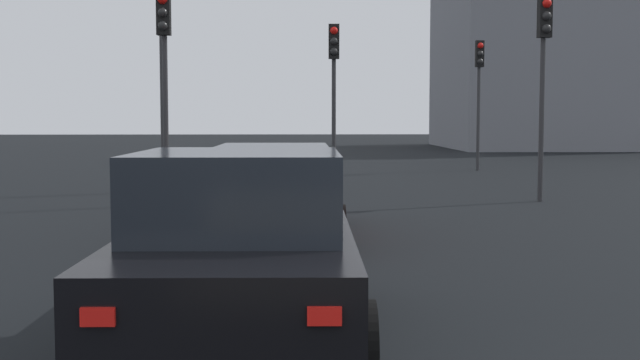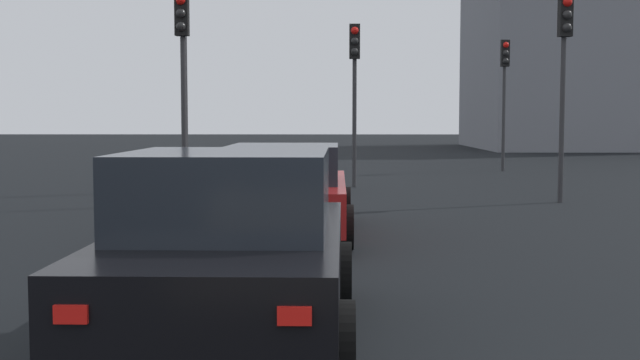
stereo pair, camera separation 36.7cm
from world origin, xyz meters
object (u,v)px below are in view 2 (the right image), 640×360
traffic_light_far_right (505,77)px  street_lamp_kerbside (184,32)px  traffic_light_far_left (564,54)px  car_red_right_lead (285,191)px  traffic_light_near_left (355,71)px  car_black_right_second (231,252)px  traffic_light_near_right (182,53)px

traffic_light_far_right → street_lamp_kerbside: bearing=-52.1°
traffic_light_far_left → car_red_right_lead: bearing=-54.2°
traffic_light_near_left → traffic_light_far_left: bearing=50.7°
car_black_right_second → traffic_light_far_left: 12.73m
traffic_light_near_left → traffic_light_far_right: traffic_light_far_right is taller
traffic_light_near_left → traffic_light_near_right: 5.74m
traffic_light_near_left → traffic_light_far_left: traffic_light_far_left is taller
traffic_light_far_left → street_lamp_kerbside: 9.09m
car_red_right_lead → car_black_right_second: size_ratio=1.12×
traffic_light_far_right → street_lamp_kerbside: size_ratio=0.67×
traffic_light_near_left → traffic_light_near_right: (-4.34, 3.75, 0.12)m
car_red_right_lead → traffic_light_far_left: bearing=-48.9°
traffic_light_near_left → traffic_light_far_right: (6.40, -5.32, 0.12)m
car_black_right_second → traffic_light_near_right: size_ratio=0.94×
car_black_right_second → traffic_light_near_left: size_ratio=0.98×
car_red_right_lead → car_black_right_second: car_black_right_second is taller
traffic_light_near_right → street_lamp_kerbside: street_lamp_kerbside is taller
street_lamp_kerbside → traffic_light_near_right: bearing=-170.6°
car_red_right_lead → traffic_light_near_left: size_ratio=1.09×
traffic_light_far_right → traffic_light_near_left: bearing=-40.1°
car_red_right_lead → traffic_light_far_left: 7.95m
car_red_right_lead → traffic_light_near_right: size_ratio=1.05×
car_black_right_second → traffic_light_near_right: (10.52, 2.23, 2.42)m
traffic_light_near_right → street_lamp_kerbside: bearing=-168.3°
car_black_right_second → traffic_light_far_left: traffic_light_far_left is taller
traffic_light_near_right → traffic_light_near_left: bearing=141.4°
car_red_right_lead → traffic_light_far_right: size_ratio=1.05×
car_black_right_second → traffic_light_far_left: (11.01, -5.89, 2.44)m
car_black_right_second → traffic_light_far_left: bearing=-27.0°
traffic_light_near_right → traffic_light_far_right: (10.73, -9.07, 0.00)m
traffic_light_near_right → traffic_light_far_left: 8.14m
street_lamp_kerbside → traffic_light_far_right: bearing=-51.8°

